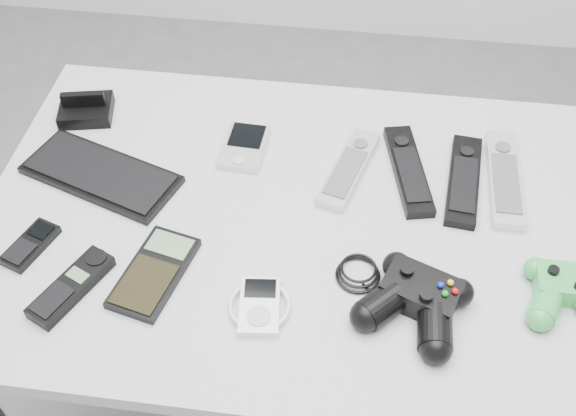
# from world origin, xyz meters

# --- Properties ---
(desk) EXTENTS (1.11, 0.71, 0.74)m
(desk) POSITION_xyz_m (-0.01, 0.07, 0.68)
(desk) COLOR #9B9C9E
(desk) RESTS_ON floor
(pda_keyboard) EXTENTS (0.30, 0.20, 0.02)m
(pda_keyboard) POSITION_xyz_m (-0.38, 0.11, 0.75)
(pda_keyboard) COLOR black
(pda_keyboard) RESTS_ON desk
(dock_bracket) EXTENTS (0.11, 0.10, 0.05)m
(dock_bracket) POSITION_xyz_m (-0.46, 0.27, 0.77)
(dock_bracket) COLOR black
(dock_bracket) RESTS_ON desk
(pda) EXTENTS (0.08, 0.12, 0.02)m
(pda) POSITION_xyz_m (-0.15, 0.21, 0.75)
(pda) COLOR silver
(pda) RESTS_ON desk
(remote_silver_a) EXTENTS (0.10, 0.20, 0.02)m
(remote_silver_a) POSITION_xyz_m (0.05, 0.18, 0.75)
(remote_silver_a) COLOR silver
(remote_silver_a) RESTS_ON desk
(remote_black_a) EXTENTS (0.09, 0.22, 0.02)m
(remote_black_a) POSITION_xyz_m (0.15, 0.19, 0.75)
(remote_black_a) COLOR black
(remote_black_a) RESTS_ON desk
(remote_black_b) EXTENTS (0.07, 0.22, 0.02)m
(remote_black_b) POSITION_xyz_m (0.25, 0.18, 0.75)
(remote_black_b) COLOR black
(remote_black_b) RESTS_ON desk
(remote_silver_b) EXTENTS (0.05, 0.23, 0.02)m
(remote_silver_b) POSITION_xyz_m (0.32, 0.19, 0.75)
(remote_silver_b) COLOR silver
(remote_silver_b) RESTS_ON desk
(mobile_phone) EXTENTS (0.07, 0.11, 0.02)m
(mobile_phone) POSITION_xyz_m (-0.44, -0.05, 0.75)
(mobile_phone) COLOR black
(mobile_phone) RESTS_ON desk
(cordless_handset) EXTENTS (0.10, 0.15, 0.02)m
(cordless_handset) POSITION_xyz_m (-0.35, -0.12, 0.75)
(cordless_handset) COLOR black
(cordless_handset) RESTS_ON desk
(calculator) EXTENTS (0.12, 0.18, 0.02)m
(calculator) POSITION_xyz_m (-0.23, -0.08, 0.75)
(calculator) COLOR black
(calculator) RESTS_ON desk
(mp3_player) EXTENTS (0.10, 0.11, 0.02)m
(mp3_player) POSITION_xyz_m (-0.06, -0.12, 0.75)
(mp3_player) COLOR white
(mp3_player) RESTS_ON desk
(controller_black) EXTENTS (0.30, 0.25, 0.05)m
(controller_black) POSITION_xyz_m (0.16, -0.09, 0.77)
(controller_black) COLOR black
(controller_black) RESTS_ON desk
(controller_green) EXTENTS (0.13, 0.14, 0.04)m
(controller_green) POSITION_xyz_m (0.39, -0.04, 0.76)
(controller_green) COLOR #25882B
(controller_green) RESTS_ON desk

